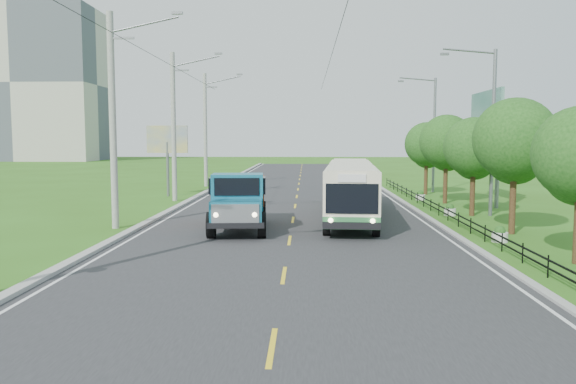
{
  "coord_description": "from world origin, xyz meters",
  "views": [
    {
      "loc": [
        0.67,
        -16.9,
        4.16
      ],
      "look_at": [
        -0.11,
        7.36,
        1.9
      ],
      "focal_mm": 35.0,
      "sensor_mm": 36.0,
      "label": 1
    }
  ],
  "objects_px": {
    "tree_fifth": "(447,145)",
    "dump_truck": "(239,198)",
    "tree_back": "(427,147)",
    "pole_far": "(206,129)",
    "pole_near": "(113,120)",
    "pole_mid": "(174,126)",
    "tree_fourth": "(474,150)",
    "billboard_right": "(486,121)",
    "streetlight_mid": "(490,126)",
    "bus": "(351,186)",
    "streetlight_far": "(432,130)",
    "billboard_left": "(167,144)",
    "planter_mid": "(450,210)",
    "planter_far": "(420,196)",
    "tree_third": "(515,144)",
    "planter_near": "(500,235)"
  },
  "relations": [
    {
      "from": "tree_fifth",
      "to": "tree_back",
      "type": "relative_size",
      "value": 1.05
    },
    {
      "from": "planter_mid",
      "to": "dump_truck",
      "type": "height_order",
      "value": "dump_truck"
    },
    {
      "from": "tree_fourth",
      "to": "tree_fifth",
      "type": "distance_m",
      "value": 6.01
    },
    {
      "from": "pole_mid",
      "to": "streetlight_mid",
      "type": "height_order",
      "value": "pole_mid"
    },
    {
      "from": "planter_mid",
      "to": "billboard_left",
      "type": "distance_m",
      "value": 20.99
    },
    {
      "from": "tree_fifth",
      "to": "planter_far",
      "type": "distance_m",
      "value": 4.21
    },
    {
      "from": "streetlight_far",
      "to": "pole_far",
      "type": "bearing_deg",
      "value": 165.19
    },
    {
      "from": "bus",
      "to": "dump_truck",
      "type": "relative_size",
      "value": 2.29
    },
    {
      "from": "streetlight_mid",
      "to": "bus",
      "type": "distance_m",
      "value": 8.26
    },
    {
      "from": "streetlight_mid",
      "to": "dump_truck",
      "type": "bearing_deg",
      "value": -158.13
    },
    {
      "from": "tree_third",
      "to": "bus",
      "type": "height_order",
      "value": "tree_third"
    },
    {
      "from": "bus",
      "to": "pole_mid",
      "type": "bearing_deg",
      "value": 149.54
    },
    {
      "from": "streetlight_far",
      "to": "billboard_left",
      "type": "height_order",
      "value": "streetlight_far"
    },
    {
      "from": "pole_near",
      "to": "pole_mid",
      "type": "xyz_separation_m",
      "value": [
        0.0,
        12.0,
        0.0
      ]
    },
    {
      "from": "planter_far",
      "to": "bus",
      "type": "bearing_deg",
      "value": -122.14
    },
    {
      "from": "tree_third",
      "to": "tree_back",
      "type": "height_order",
      "value": "tree_third"
    },
    {
      "from": "tree_back",
      "to": "billboard_left",
      "type": "height_order",
      "value": "tree_back"
    },
    {
      "from": "streetlight_mid",
      "to": "billboard_left",
      "type": "height_order",
      "value": "streetlight_mid"
    },
    {
      "from": "streetlight_far",
      "to": "billboard_left",
      "type": "relative_size",
      "value": 1.74
    },
    {
      "from": "tree_fourth",
      "to": "tree_fifth",
      "type": "bearing_deg",
      "value": 90.0
    },
    {
      "from": "tree_fourth",
      "to": "planter_mid",
      "type": "bearing_deg",
      "value": -173.61
    },
    {
      "from": "pole_mid",
      "to": "bus",
      "type": "xyz_separation_m",
      "value": [
        11.33,
        -7.81,
        -3.38
      ]
    },
    {
      "from": "pole_mid",
      "to": "tree_fifth",
      "type": "distance_m",
      "value": 18.18
    },
    {
      "from": "tree_third",
      "to": "streetlight_mid",
      "type": "distance_m",
      "value": 5.98
    },
    {
      "from": "pole_far",
      "to": "planter_mid",
      "type": "height_order",
      "value": "pole_far"
    },
    {
      "from": "pole_far",
      "to": "streetlight_far",
      "type": "bearing_deg",
      "value": -14.81
    },
    {
      "from": "tree_fifth",
      "to": "tree_back",
      "type": "distance_m",
      "value": 6.0
    },
    {
      "from": "pole_far",
      "to": "planter_mid",
      "type": "distance_m",
      "value": 25.85
    },
    {
      "from": "tree_fourth",
      "to": "planter_mid",
      "type": "relative_size",
      "value": 8.06
    },
    {
      "from": "streetlight_far",
      "to": "dump_truck",
      "type": "height_order",
      "value": "streetlight_far"
    },
    {
      "from": "streetlight_mid",
      "to": "planter_mid",
      "type": "height_order",
      "value": "streetlight_mid"
    },
    {
      "from": "tree_back",
      "to": "billboard_left",
      "type": "relative_size",
      "value": 1.06
    },
    {
      "from": "tree_fifth",
      "to": "billboard_right",
      "type": "relative_size",
      "value": 0.79
    },
    {
      "from": "planter_mid",
      "to": "pole_far",
      "type": "bearing_deg",
      "value": 131.59
    },
    {
      "from": "tree_third",
      "to": "tree_fourth",
      "type": "distance_m",
      "value": 6.01
    },
    {
      "from": "tree_third",
      "to": "planter_near",
      "type": "distance_m",
      "value": 4.46
    },
    {
      "from": "tree_fifth",
      "to": "bus",
      "type": "relative_size",
      "value": 0.39
    },
    {
      "from": "tree_back",
      "to": "pole_far",
      "type": "bearing_deg",
      "value": 159.26
    },
    {
      "from": "tree_fourth",
      "to": "billboard_right",
      "type": "height_order",
      "value": "billboard_right"
    },
    {
      "from": "pole_near",
      "to": "streetlight_mid",
      "type": "xyz_separation_m",
      "value": [
        18.9,
        5.0,
        -0.19
      ]
    },
    {
      "from": "pole_mid",
      "to": "streetlight_far",
      "type": "distance_m",
      "value": 20.16
    },
    {
      "from": "tree_back",
      "to": "planter_far",
      "type": "relative_size",
      "value": 8.21
    },
    {
      "from": "pole_near",
      "to": "tree_third",
      "type": "xyz_separation_m",
      "value": [
        18.12,
        -0.86,
        -1.11
      ]
    },
    {
      "from": "tree_fourth",
      "to": "dump_truck",
      "type": "relative_size",
      "value": 0.83
    },
    {
      "from": "pole_near",
      "to": "billboard_right",
      "type": "xyz_separation_m",
      "value": [
        20.56,
        11.0,
        0.25
      ]
    },
    {
      "from": "planter_mid",
      "to": "dump_truck",
      "type": "bearing_deg",
      "value": -154.56
    },
    {
      "from": "pole_near",
      "to": "tree_fourth",
      "type": "bearing_deg",
      "value": 15.84
    },
    {
      "from": "tree_fifth",
      "to": "dump_truck",
      "type": "relative_size",
      "value": 0.89
    },
    {
      "from": "tree_third",
      "to": "tree_back",
      "type": "distance_m",
      "value": 18.0
    },
    {
      "from": "tree_back",
      "to": "bus",
      "type": "relative_size",
      "value": 0.37
    }
  ]
}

